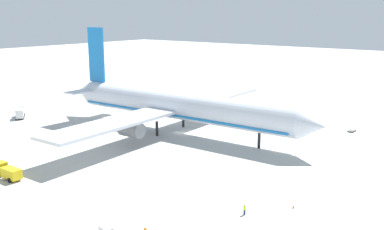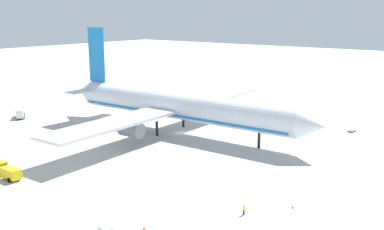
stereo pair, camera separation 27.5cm
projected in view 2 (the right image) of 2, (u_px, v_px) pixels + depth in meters
ground_plane at (180, 133)px, 116.59m from camera, size 600.00×600.00×0.00m
airliner at (176, 106)px, 115.71m from camera, size 77.48×77.56×26.31m
service_truck_0 at (7, 171)px, 84.44m from camera, size 6.83×2.34×2.75m
service_truck_2 at (20, 113)px, 132.99m from camera, size 6.46×5.37×2.89m
baggage_cart_1 at (352, 131)px, 117.71m from camera, size 1.61×2.87×0.40m
ground_worker_1 at (244, 210)px, 69.23m from camera, size 0.53×0.53×1.64m
traffic_cone_1 at (293, 207)px, 71.67m from camera, size 0.36×0.36×0.55m
traffic_cone_2 at (244, 103)px, 153.88m from camera, size 0.36×0.36×0.55m
traffic_cone_3 at (195, 97)px, 165.32m from camera, size 0.36×0.36×0.55m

